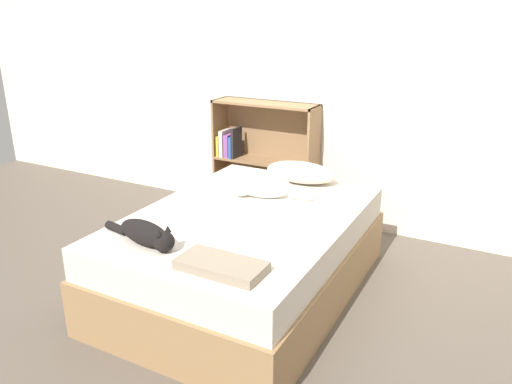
# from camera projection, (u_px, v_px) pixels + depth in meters

# --- Properties ---
(ground_plane) EXTENTS (8.00, 8.00, 0.00)m
(ground_plane) POSITION_uv_depth(u_px,v_px,m) (246.00, 290.00, 3.27)
(ground_plane) COLOR brown
(wall_back) EXTENTS (8.00, 0.06, 2.50)m
(wall_back) POSITION_uv_depth(u_px,v_px,m) (329.00, 74.00, 3.98)
(wall_back) COLOR silver
(wall_back) RESTS_ON ground_plane
(bed) EXTENTS (1.28, 1.82, 0.54)m
(bed) POSITION_uv_depth(u_px,v_px,m) (246.00, 254.00, 3.18)
(bed) COLOR #99754C
(bed) RESTS_ON ground_plane
(pillow) EXTENTS (0.53, 0.29, 0.14)m
(pillow) POSITION_uv_depth(u_px,v_px,m) (301.00, 172.00, 3.65)
(pillow) COLOR beige
(pillow) RESTS_ON bed
(cat_light) EXTENTS (0.53, 0.25, 0.16)m
(cat_light) POSITION_uv_depth(u_px,v_px,m) (260.00, 187.00, 3.33)
(cat_light) COLOR white
(cat_light) RESTS_ON bed
(cat_dark) EXTENTS (0.53, 0.20, 0.14)m
(cat_dark) POSITION_uv_depth(u_px,v_px,m) (147.00, 234.00, 2.65)
(cat_dark) COLOR black
(cat_dark) RESTS_ON bed
(bookshelf) EXTENTS (0.91, 0.26, 1.01)m
(bookshelf) POSITION_uv_depth(u_px,v_px,m) (263.00, 158.00, 4.35)
(bookshelf) COLOR #8E6B47
(bookshelf) RESTS_ON ground_plane
(blanket_fold) EXTENTS (0.43, 0.21, 0.05)m
(blanket_fold) POSITION_uv_depth(u_px,v_px,m) (221.00, 266.00, 2.40)
(blanket_fold) COLOR gray
(blanket_fold) RESTS_ON bed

